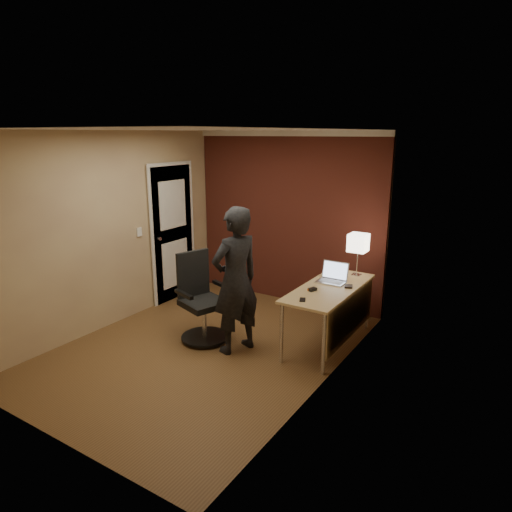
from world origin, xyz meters
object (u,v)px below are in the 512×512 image
object	(u,v)px
desk_lamp	(358,243)
mouse	(312,289)
desk	(335,298)
wallet	(348,286)
person	(236,281)
laptop	(333,276)
phone	(303,300)
office_chair	(201,303)

from	to	relation	value
desk_lamp	mouse	world-z (taller)	desk_lamp
desk	mouse	bearing A→B (deg)	-128.47
wallet	person	xyz separation A→B (m)	(-1.04, -0.80, 0.11)
laptop	phone	bearing A→B (deg)	-91.67
phone	laptop	bearing A→B (deg)	65.02
desk_lamp	phone	size ratio (longest dim) A/B	4.65
laptop	phone	size ratio (longest dim) A/B	2.87
office_chair	person	size ratio (longest dim) A/B	0.62
wallet	person	bearing A→B (deg)	-142.33
mouse	person	size ratio (longest dim) A/B	0.06
wallet	office_chair	distance (m)	1.78
office_chair	wallet	bearing A→B (deg)	26.40
laptop	office_chair	bearing A→B (deg)	-146.32
phone	office_chair	size ratio (longest dim) A/B	0.11
desk_lamp	person	world-z (taller)	person
desk_lamp	laptop	world-z (taller)	desk_lamp
desk	wallet	world-z (taller)	wallet
person	desk_lamp	bearing A→B (deg)	162.24
desk_lamp	mouse	xyz separation A→B (m)	(-0.22, -0.82, -0.40)
mouse	phone	bearing A→B (deg)	-62.33
mouse	person	world-z (taller)	person
laptop	wallet	size ratio (longest dim) A/B	3.00
office_chair	person	distance (m)	0.66
desk_lamp	office_chair	xyz separation A→B (m)	(-1.49, -1.26, -0.68)
mouse	desk_lamp	bearing A→B (deg)	95.52
wallet	phone	bearing A→B (deg)	-111.46
mouse	phone	distance (m)	0.33
office_chair	person	bearing A→B (deg)	-2.36
desk	wallet	size ratio (longest dim) A/B	13.64
mouse	person	distance (m)	0.88
phone	person	world-z (taller)	person
phone	desk	bearing A→B (deg)	52.43
phone	person	distance (m)	0.80
phone	wallet	size ratio (longest dim) A/B	1.05
phone	wallet	xyz separation A→B (m)	(0.26, 0.67, 0.01)
phone	desk_lamp	bearing A→B (deg)	57.80
mouse	person	bearing A→B (deg)	-127.00
wallet	person	world-z (taller)	person
desk	laptop	bearing A→B (deg)	119.57
desk_lamp	laptop	distance (m)	0.54
wallet	person	distance (m)	1.32
mouse	desk	bearing A→B (deg)	72.15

